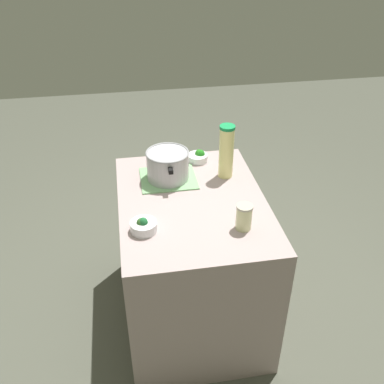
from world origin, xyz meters
TOP-DOWN VIEW (x-y plane):
  - ground_plane at (0.00, 0.00)m, footprint 8.00×8.00m
  - counter_slab at (0.00, 0.00)m, footprint 1.05×0.78m
  - dish_cloth at (0.23, 0.10)m, footprint 0.28×0.31m
  - cooking_pot at (0.23, 0.10)m, footprint 0.31×0.24m
  - lemonade_pitcher at (0.21, -0.23)m, footprint 0.09×0.09m
  - mason_jar at (-0.28, -0.20)m, footprint 0.08×0.08m
  - broccoli_bowl_front at (-0.22, 0.27)m, footprint 0.13×0.13m
  - broccoli_bowl_center at (0.41, -0.11)m, footprint 0.12×0.12m

SIDE VIEW (x-z plane):
  - ground_plane at x=0.00m, z-range 0.00..0.00m
  - counter_slab at x=0.00m, z-range 0.00..0.85m
  - dish_cloth at x=0.23m, z-range 0.85..0.86m
  - broccoli_bowl_center at x=0.41m, z-range 0.85..0.92m
  - broccoli_bowl_front at x=-0.22m, z-range 0.85..0.92m
  - mason_jar at x=-0.28m, z-range 0.85..0.99m
  - cooking_pot at x=0.23m, z-range 0.87..1.03m
  - lemonade_pitcher at x=0.21m, z-range 0.86..1.17m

